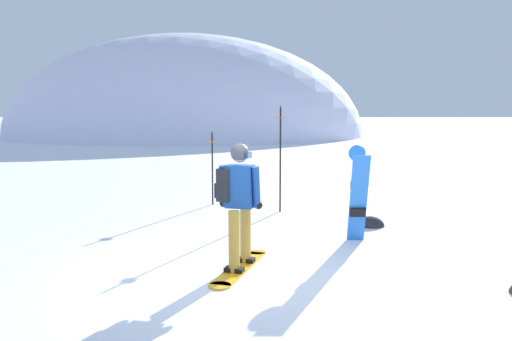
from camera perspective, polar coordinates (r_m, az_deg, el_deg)
The scene contains 7 objects.
ground_plane at distance 6.90m, azimuth 0.49°, elevation -11.52°, with size 300.00×300.00×0.00m, color white.
ridge_peak_main at distance 44.60m, azimuth -7.50°, elevation 3.81°, with size 29.27×26.35×16.69m.
snowboarder_main at distance 7.03m, azimuth -2.02°, elevation -3.47°, with size 0.71×1.78×1.71m.
spare_snowboard at distance 8.56m, azimuth 11.14°, elevation -2.53°, with size 0.28×0.51×1.59m.
piste_marker_near at distance 11.86m, azimuth -4.81°, elevation 0.91°, with size 0.20×0.20×1.69m.
piste_marker_far at distance 10.96m, azimuth 2.69°, elevation 2.06°, with size 0.20×0.20×2.26m.
rock_dark at distance 9.99m, azimuth 12.40°, elevation -5.97°, with size 0.53×0.45×0.37m.
Camera 1 is at (0.05, -6.56, 2.15)m, focal length 36.50 mm.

